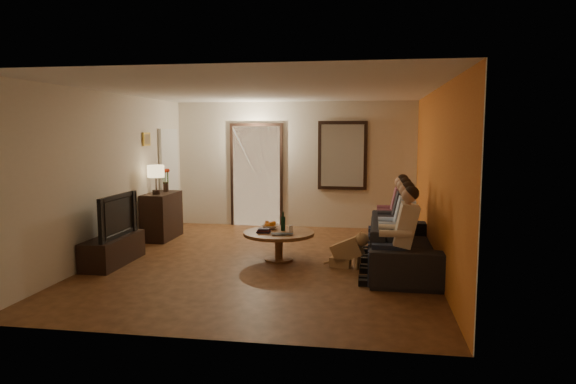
% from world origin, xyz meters
% --- Properties ---
extents(floor, '(5.00, 6.00, 0.01)m').
position_xyz_m(floor, '(0.00, 0.00, 0.00)').
color(floor, '#4A2A13').
rests_on(floor, ground).
extents(ceiling, '(5.00, 6.00, 0.01)m').
position_xyz_m(ceiling, '(0.00, 0.00, 2.60)').
color(ceiling, white).
rests_on(ceiling, back_wall).
extents(back_wall, '(5.00, 0.02, 2.60)m').
position_xyz_m(back_wall, '(0.00, 3.00, 1.30)').
color(back_wall, beige).
rests_on(back_wall, floor).
extents(front_wall, '(5.00, 0.02, 2.60)m').
position_xyz_m(front_wall, '(0.00, -3.00, 1.30)').
color(front_wall, beige).
rests_on(front_wall, floor).
extents(left_wall, '(0.02, 6.00, 2.60)m').
position_xyz_m(left_wall, '(-2.50, 0.00, 1.30)').
color(left_wall, beige).
rests_on(left_wall, floor).
extents(right_wall, '(0.02, 6.00, 2.60)m').
position_xyz_m(right_wall, '(2.50, 0.00, 1.30)').
color(right_wall, beige).
rests_on(right_wall, floor).
extents(orange_accent, '(0.01, 6.00, 2.60)m').
position_xyz_m(orange_accent, '(2.49, 0.00, 1.30)').
color(orange_accent, orange).
rests_on(orange_accent, right_wall).
extents(kitchen_doorway, '(1.00, 0.06, 2.10)m').
position_xyz_m(kitchen_doorway, '(-0.80, 2.98, 1.05)').
color(kitchen_doorway, '#FFE0A5').
rests_on(kitchen_doorway, floor).
extents(door_trim, '(1.12, 0.04, 2.22)m').
position_xyz_m(door_trim, '(-0.80, 2.97, 1.05)').
color(door_trim, black).
rests_on(door_trim, floor).
extents(fridge_glimpse, '(0.45, 0.03, 1.70)m').
position_xyz_m(fridge_glimpse, '(-0.55, 2.98, 0.90)').
color(fridge_glimpse, silver).
rests_on(fridge_glimpse, floor).
extents(mirror_frame, '(1.00, 0.05, 1.40)m').
position_xyz_m(mirror_frame, '(1.00, 2.96, 1.50)').
color(mirror_frame, black).
rests_on(mirror_frame, back_wall).
extents(mirror_glass, '(0.86, 0.02, 1.26)m').
position_xyz_m(mirror_glass, '(1.00, 2.93, 1.50)').
color(mirror_glass, white).
rests_on(mirror_glass, back_wall).
extents(white_door, '(0.06, 0.85, 2.04)m').
position_xyz_m(white_door, '(-2.46, 2.30, 1.02)').
color(white_door, white).
rests_on(white_door, floor).
extents(framed_art, '(0.03, 0.28, 0.24)m').
position_xyz_m(framed_art, '(-2.47, 1.30, 1.85)').
color(framed_art, '#B28C33').
rests_on(framed_art, left_wall).
extents(art_canvas, '(0.01, 0.22, 0.18)m').
position_xyz_m(art_canvas, '(-2.46, 1.30, 1.85)').
color(art_canvas, brown).
rests_on(art_canvas, left_wall).
extents(dresser, '(0.45, 0.97, 0.86)m').
position_xyz_m(dresser, '(-2.25, 1.38, 0.43)').
color(dresser, black).
rests_on(dresser, floor).
extents(table_lamp, '(0.30, 0.30, 0.54)m').
position_xyz_m(table_lamp, '(-2.25, 1.16, 1.13)').
color(table_lamp, beige).
rests_on(table_lamp, dresser).
extents(flower_vase, '(0.14, 0.14, 0.44)m').
position_xyz_m(flower_vase, '(-2.25, 1.60, 1.08)').
color(flower_vase, red).
rests_on(flower_vase, dresser).
extents(tv_stand, '(0.45, 1.26, 0.42)m').
position_xyz_m(tv_stand, '(-2.25, -0.49, 0.21)').
color(tv_stand, black).
rests_on(tv_stand, floor).
extents(tv, '(1.11, 0.15, 0.64)m').
position_xyz_m(tv, '(-2.25, -0.49, 0.74)').
color(tv, black).
rests_on(tv, tv_stand).
extents(sofa, '(2.46, 1.00, 0.71)m').
position_xyz_m(sofa, '(2.07, -0.02, 0.36)').
color(sofa, black).
rests_on(sofa, floor).
extents(person_a, '(0.60, 0.40, 1.20)m').
position_xyz_m(person_a, '(1.97, -0.92, 0.60)').
color(person_a, tan).
rests_on(person_a, sofa).
extents(person_b, '(0.60, 0.40, 1.20)m').
position_xyz_m(person_b, '(1.97, -0.32, 0.60)').
color(person_b, tan).
rests_on(person_b, sofa).
extents(person_c, '(0.60, 0.40, 1.20)m').
position_xyz_m(person_c, '(1.97, 0.28, 0.60)').
color(person_c, tan).
rests_on(person_c, sofa).
extents(person_d, '(0.60, 0.40, 1.20)m').
position_xyz_m(person_d, '(1.97, 0.88, 0.60)').
color(person_d, tan).
rests_on(person_d, sofa).
extents(dog, '(0.60, 0.36, 0.56)m').
position_xyz_m(dog, '(1.25, -0.13, 0.28)').
color(dog, '#B47C53').
rests_on(dog, floor).
extents(coffee_table, '(1.33, 1.33, 0.45)m').
position_xyz_m(coffee_table, '(0.19, 0.12, 0.23)').
color(coffee_table, brown).
rests_on(coffee_table, floor).
extents(bowl, '(0.26, 0.26, 0.06)m').
position_xyz_m(bowl, '(0.01, 0.34, 0.48)').
color(bowl, white).
rests_on(bowl, coffee_table).
extents(oranges, '(0.20, 0.20, 0.08)m').
position_xyz_m(oranges, '(0.01, 0.34, 0.55)').
color(oranges, orange).
rests_on(oranges, bowl).
extents(wine_bottle, '(0.07, 0.07, 0.31)m').
position_xyz_m(wine_bottle, '(0.24, 0.22, 0.60)').
color(wine_bottle, black).
rests_on(wine_bottle, coffee_table).
extents(wine_glass, '(0.06, 0.06, 0.10)m').
position_xyz_m(wine_glass, '(0.37, 0.17, 0.50)').
color(wine_glass, silver).
rests_on(wine_glass, coffee_table).
extents(book_stack, '(0.20, 0.15, 0.07)m').
position_xyz_m(book_stack, '(-0.03, 0.02, 0.48)').
color(book_stack, black).
rests_on(book_stack, coffee_table).
extents(laptop, '(0.36, 0.26, 0.03)m').
position_xyz_m(laptop, '(0.29, -0.16, 0.46)').
color(laptop, black).
rests_on(laptop, coffee_table).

